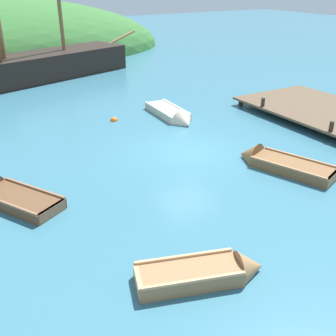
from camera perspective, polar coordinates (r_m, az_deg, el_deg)
The scene contains 8 objects.
ground_plane at distance 17.19m, azimuth 2.74°, elevation 2.33°, with size 120.00×120.00×0.00m, color teal.
dock at distance 22.80m, azimuth 21.76°, elevation 7.52°, with size 5.48×8.93×1.52m.
sailing_ship at distance 30.98m, azimuth -18.61°, elevation 13.03°, with size 16.78×7.61×12.40m.
rowboat_far at distance 10.29m, azimuth 5.48°, elevation -14.85°, with size 3.39×1.92×0.95m.
rowboat_outer_left at distance 16.31m, azimuth 15.31°, elevation 0.55°, with size 2.50×4.04×1.23m.
rowboat_near_dock at distance 14.44m, azimuth -21.77°, elevation -3.93°, with size 2.79×3.65×1.19m.
rowboat_outer_right at distance 21.36m, azimuth 0.71°, elevation 7.45°, with size 1.38×3.96×1.16m.
buoy_orange at distance 21.17m, azimuth -7.71°, elevation 6.70°, with size 0.40×0.40×0.40m, color orange.
Camera 1 is at (-8.70, -13.16, 6.82)m, focal length 42.72 mm.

